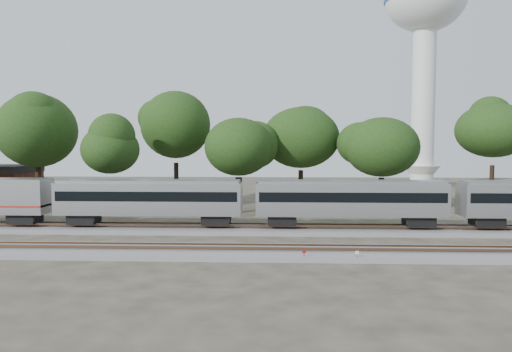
# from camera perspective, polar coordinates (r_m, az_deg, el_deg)

# --- Properties ---
(ground) EXTENTS (160.00, 160.00, 0.00)m
(ground) POSITION_cam_1_polar(r_m,az_deg,el_deg) (43.03, -0.83, -7.79)
(ground) COLOR #383328
(ground) RESTS_ON ground
(track_far) EXTENTS (160.00, 5.00, 0.73)m
(track_far) POSITION_cam_1_polar(r_m,az_deg,el_deg) (48.88, -0.43, -6.12)
(track_far) COLOR slate
(track_far) RESTS_ON ground
(track_near) EXTENTS (160.00, 5.00, 0.73)m
(track_near) POSITION_cam_1_polar(r_m,az_deg,el_deg) (39.09, -1.16, -8.70)
(track_near) COLOR slate
(track_near) RESTS_ON ground
(train) EXTENTS (94.10, 3.25, 4.79)m
(train) POSITION_cam_1_polar(r_m,az_deg,el_deg) (48.90, 10.89, -2.51)
(train) COLOR #ACAEB3
(train) RESTS_ON ground
(switch_stand_red) EXTENTS (0.29, 0.12, 0.93)m
(switch_stand_red) POSITION_cam_1_polar(r_m,az_deg,el_deg) (36.90, 5.52, -8.86)
(switch_stand_red) COLOR #512D19
(switch_stand_red) RESTS_ON ground
(switch_stand_white) EXTENTS (0.28, 0.08, 0.88)m
(switch_stand_white) POSITION_cam_1_polar(r_m,az_deg,el_deg) (37.24, 11.47, -8.85)
(switch_stand_white) COLOR #512D19
(switch_stand_white) RESTS_ON ground
(switch_lever) EXTENTS (0.52, 0.33, 0.30)m
(switch_lever) POSITION_cam_1_polar(r_m,az_deg,el_deg) (37.20, 8.38, -9.48)
(switch_lever) COLOR #512D19
(switch_lever) RESTS_ON ground
(water_tower) EXTENTS (15.00, 15.00, 41.52)m
(water_tower) POSITION_cam_1_polar(r_m,az_deg,el_deg) (101.11, 18.77, 16.34)
(water_tower) COLOR silver
(water_tower) RESTS_ON ground
(tree_1) EXTENTS (10.33, 10.33, 14.56)m
(tree_1) POSITION_cam_1_polar(r_m,az_deg,el_deg) (69.52, -23.74, 4.78)
(tree_1) COLOR black
(tree_1) RESTS_ON ground
(tree_2) EXTENTS (7.95, 7.95, 11.20)m
(tree_2) POSITION_cam_1_polar(r_m,az_deg,el_deg) (61.20, -16.31, 2.91)
(tree_2) COLOR black
(tree_2) RESTS_ON ground
(tree_3) EXTENTS (11.16, 11.16, 15.73)m
(tree_3) POSITION_cam_1_polar(r_m,az_deg,el_deg) (67.69, -9.16, 5.79)
(tree_3) COLOR black
(tree_3) RESTS_ON ground
(tree_4) EXTENTS (8.23, 8.23, 11.60)m
(tree_4) POSITION_cam_1_polar(r_m,az_deg,el_deg) (61.09, -2.00, 3.33)
(tree_4) COLOR black
(tree_4) RESTS_ON ground
(tree_5) EXTENTS (9.41, 9.41, 13.26)m
(tree_5) POSITION_cam_1_polar(r_m,az_deg,el_deg) (65.61, 5.16, 4.37)
(tree_5) COLOR black
(tree_5) RESTS_ON ground
(tree_6) EXTENTS (8.20, 8.20, 11.57)m
(tree_6) POSITION_cam_1_polar(r_m,az_deg,el_deg) (62.66, 14.20, 3.20)
(tree_6) COLOR black
(tree_6) RESTS_ON ground
(tree_7) EXTENTS (10.43, 10.43, 14.70)m
(tree_7) POSITION_cam_1_polar(r_m,az_deg,el_deg) (75.07, 25.49, 4.72)
(tree_7) COLOR black
(tree_7) RESTS_ON ground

